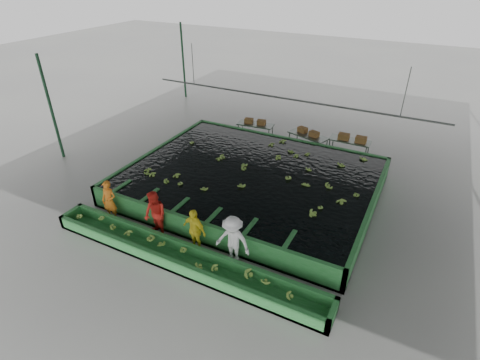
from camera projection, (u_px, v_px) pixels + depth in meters
The scene contains 21 objects.
ground at pixel (234, 207), 14.88m from camera, with size 80.00×80.00×0.00m, color gray.
shed_roof at pixel (233, 83), 12.34m from camera, with size 20.00×22.00×0.04m, color gray.
shed_posts at pixel (234, 151), 13.61m from camera, with size 20.00×22.00×5.00m, color #1B4328, non-canonical shape.
flotation_tank at pixel (251, 181), 15.79m from camera, with size 10.00×8.00×0.90m, color #2C7837, non-canonical shape.
tank_water at pixel (251, 172), 15.59m from camera, with size 9.70×7.70×0.00m, color black.
sorting_trough at pixel (181, 258), 12.00m from camera, with size 10.00×1.00×0.50m, color #2C7837, non-canonical shape.
cableway_rail at pixel (285, 98), 17.17m from camera, with size 0.08×0.08×14.00m, color #59605B.
rail_hanger_left at pixel (193, 64), 18.65m from camera, with size 0.04×0.04×2.00m, color #59605B.
rail_hanger_right at pixel (406, 93), 14.68m from camera, with size 0.04×0.04×2.00m, color #59605B.
worker_a at pixel (109, 201), 13.80m from camera, with size 0.60×0.39×1.63m, color orange.
worker_b at pixel (155, 215), 12.92m from camera, with size 0.87×0.68×1.78m, color red.
worker_c at pixel (194, 230), 12.32m from camera, with size 0.95×0.40×1.62m, color yellow.
worker_d at pixel (233, 241), 11.70m from camera, with size 1.16×0.67×1.80m, color white.
packing_table_left at pixel (255, 131), 20.35m from camera, with size 1.93×0.77×0.88m, color #59605B, non-canonical shape.
packing_table_mid at pixel (307, 143), 19.01m from camera, with size 2.02×0.81×0.92m, color #59605B, non-canonical shape.
packing_table_right at pixel (349, 148), 18.52m from camera, with size 1.98×0.79×0.90m, color #59605B, non-canonical shape.
box_stack_left at pixel (255, 124), 20.15m from camera, with size 1.15×0.32×0.25m, color brown, non-canonical shape.
box_stack_mid at pixel (308, 134), 18.82m from camera, with size 1.19×0.33×0.26m, color brown, non-canonical shape.
box_stack_right at pixel (352, 141), 18.19m from camera, with size 1.34×0.37×0.29m, color brown, non-canonical shape.
floating_bananas at pixel (259, 164), 16.20m from camera, with size 8.72×5.95×0.12m, color #80AC41, non-canonical shape.
trough_bananas at pixel (181, 254), 11.92m from camera, with size 9.38×0.63×0.13m, color #80AC41, non-canonical shape.
Camera 1 is at (5.86, -10.77, 8.49)m, focal length 28.00 mm.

